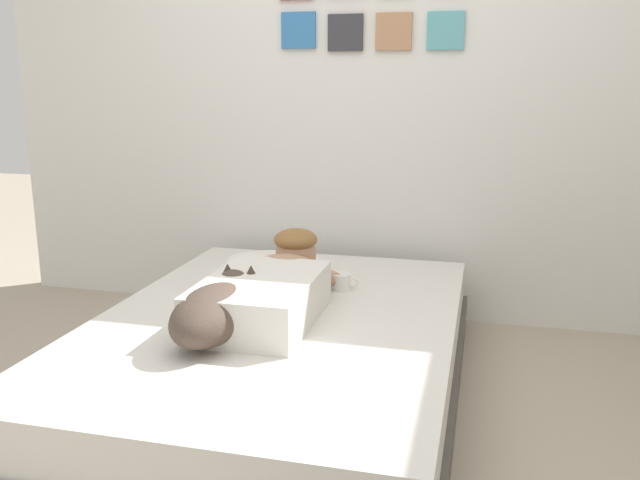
{
  "coord_description": "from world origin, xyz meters",
  "views": [
    {
      "loc": [
        0.63,
        -1.93,
        1.29
      ],
      "look_at": [
        -0.06,
        0.82,
        0.61
      ],
      "focal_mm": 37.31,
      "sensor_mm": 36.0,
      "label": 1
    }
  ],
  "objects_px": {
    "cell_phone": "(265,309)",
    "dog": "(215,311)",
    "coffee_cup": "(341,282)",
    "bed": "(278,358)",
    "pillow": "(276,264)",
    "person_lying": "(272,286)"
  },
  "relations": [
    {
      "from": "bed",
      "to": "dog",
      "type": "bearing_deg",
      "value": -118.71
    },
    {
      "from": "person_lying",
      "to": "cell_phone",
      "type": "height_order",
      "value": "person_lying"
    },
    {
      "from": "bed",
      "to": "coffee_cup",
      "type": "distance_m",
      "value": 0.49
    },
    {
      "from": "bed",
      "to": "cell_phone",
      "type": "distance_m",
      "value": 0.21
    },
    {
      "from": "pillow",
      "to": "coffee_cup",
      "type": "xyz_separation_m",
      "value": [
        0.37,
        -0.16,
        -0.02
      ]
    },
    {
      "from": "person_lying",
      "to": "coffee_cup",
      "type": "relative_size",
      "value": 7.36
    },
    {
      "from": "bed",
      "to": "dog",
      "type": "distance_m",
      "value": 0.43
    },
    {
      "from": "bed",
      "to": "coffee_cup",
      "type": "height_order",
      "value": "coffee_cup"
    },
    {
      "from": "coffee_cup",
      "to": "person_lying",
      "type": "bearing_deg",
      "value": -122.09
    },
    {
      "from": "cell_phone",
      "to": "dog",
      "type": "bearing_deg",
      "value": -103.59
    },
    {
      "from": "coffee_cup",
      "to": "bed",
      "type": "bearing_deg",
      "value": -113.62
    },
    {
      "from": "bed",
      "to": "person_lying",
      "type": "distance_m",
      "value": 0.3
    },
    {
      "from": "pillow",
      "to": "dog",
      "type": "xyz_separation_m",
      "value": [
        0.04,
        -0.84,
        0.05
      ]
    },
    {
      "from": "dog",
      "to": "coffee_cup",
      "type": "relative_size",
      "value": 4.6
    },
    {
      "from": "bed",
      "to": "pillow",
      "type": "height_order",
      "value": "pillow"
    },
    {
      "from": "bed",
      "to": "coffee_cup",
      "type": "bearing_deg",
      "value": 66.38
    },
    {
      "from": "dog",
      "to": "bed",
      "type": "bearing_deg",
      "value": 61.29
    },
    {
      "from": "person_lying",
      "to": "dog",
      "type": "height_order",
      "value": "person_lying"
    },
    {
      "from": "person_lying",
      "to": "cell_phone",
      "type": "bearing_deg",
      "value": -169.41
    },
    {
      "from": "pillow",
      "to": "person_lying",
      "type": "height_order",
      "value": "person_lying"
    },
    {
      "from": "coffee_cup",
      "to": "pillow",
      "type": "bearing_deg",
      "value": 156.1
    },
    {
      "from": "bed",
      "to": "cell_phone",
      "type": "relative_size",
      "value": 14.89
    }
  ]
}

